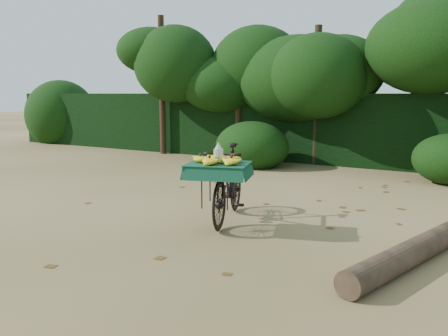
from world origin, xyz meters
The scene contains 7 objects.
ground centered at (0.00, 0.00, 0.00)m, with size 80.00×80.00×0.00m, color tan.
vendor_bicycle centered at (-0.94, -0.38, 0.56)m, with size 1.18×1.94×1.10m.
fallen_log centered at (1.79, -0.30, 0.14)m, with size 0.27×0.27×3.78m, color brown.
hedge_backdrop centered at (0.00, 6.30, 0.90)m, with size 26.00×1.80×1.80m, color black.
tree_row centered at (-0.65, 5.50, 2.00)m, with size 14.50×2.00×4.00m, color black, non-canonical shape.
bush_clumps centered at (0.50, 4.30, 0.45)m, with size 8.80×1.70×0.90m, color black, non-canonical shape.
leaf_litter centered at (0.00, 0.65, 0.01)m, with size 7.00×7.30×0.01m, color #533B16, non-canonical shape.
Camera 1 is at (2.40, -6.03, 1.80)m, focal length 38.00 mm.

